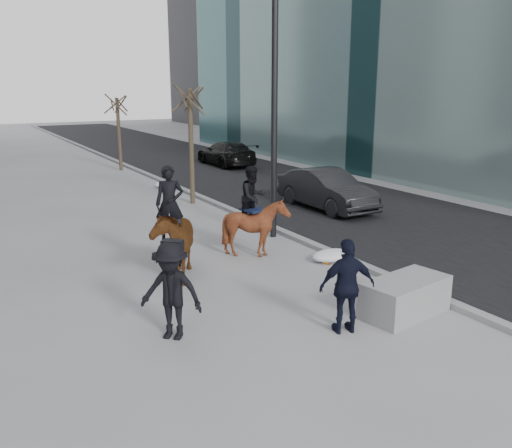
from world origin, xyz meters
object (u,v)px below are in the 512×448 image
planter (405,297)px  car_near (326,189)px  mounted_left (173,236)px  mounted_right (255,221)px

planter → car_near: (4.32, 8.25, 0.35)m
planter → mounted_left: bearing=125.8°
planter → mounted_left: 5.33m
mounted_left → mounted_right: bearing=9.8°
planter → mounted_left: size_ratio=0.69×
planter → mounted_left: mounted_left is taller
mounted_left → mounted_right: (2.43, 0.42, -0.02)m
planter → mounted_right: size_ratio=0.76×
car_near → planter: bearing=-117.7°
planter → mounted_right: (-0.67, 4.71, 0.59)m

